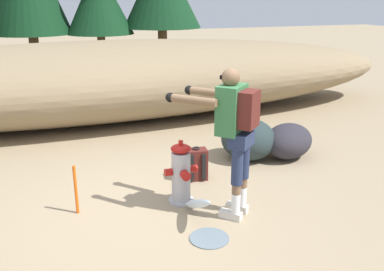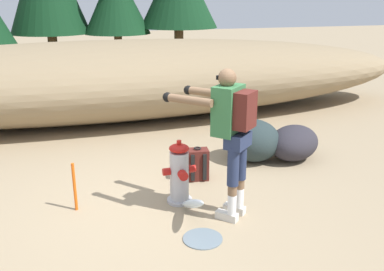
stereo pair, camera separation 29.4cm
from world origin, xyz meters
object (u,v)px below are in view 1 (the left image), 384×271
at_px(spare_backpack, 196,164).
at_px(survey_stake, 76,190).
at_px(fire_hydrant, 181,174).
at_px(utility_worker, 233,125).
at_px(boulder_mid, 248,139).
at_px(boulder_large, 288,141).

xyz_separation_m(spare_backpack, survey_stake, (-1.66, -0.44, 0.08)).
bearing_deg(fire_hydrant, spare_backpack, 54.69).
relative_size(utility_worker, boulder_mid, 2.02).
bearing_deg(boulder_mid, fire_hydrant, -144.62).
xyz_separation_m(fire_hydrant, spare_backpack, (0.42, 0.60, -0.16)).
relative_size(spare_backpack, boulder_large, 0.50).
height_order(fire_hydrant, boulder_mid, fire_hydrant).
distance_m(boulder_large, boulder_mid, 0.65).
bearing_deg(boulder_mid, boulder_large, -13.22).
relative_size(fire_hydrant, survey_stake, 1.35).
xyz_separation_m(fire_hydrant, boulder_large, (2.10, 0.89, -0.11)).
xyz_separation_m(spare_backpack, boulder_large, (1.68, 0.29, 0.05)).
relative_size(boulder_large, boulder_mid, 1.10).
height_order(utility_worker, boulder_mid, utility_worker).
height_order(utility_worker, boulder_large, utility_worker).
distance_m(spare_backpack, survey_stake, 1.72).
bearing_deg(survey_stake, spare_backpack, 14.67).
relative_size(boulder_large, survey_stake, 1.56).
bearing_deg(boulder_large, utility_worker, -140.27).
bearing_deg(boulder_mid, survey_stake, -162.04).
distance_m(fire_hydrant, survey_stake, 1.25).
xyz_separation_m(boulder_large, survey_stake, (-3.34, -0.73, 0.03)).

